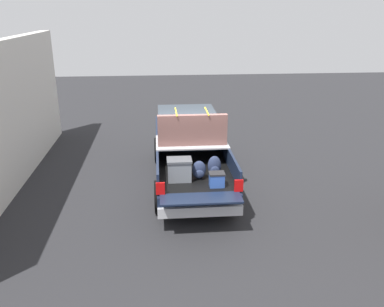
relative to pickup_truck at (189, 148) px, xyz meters
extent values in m
plane|color=#262628|center=(-0.35, 0.00, -0.94)|extent=(40.00, 40.00, 0.00)
cube|color=#162138|center=(-0.35, 0.00, -0.32)|extent=(5.50, 1.92, 0.47)
cube|color=black|center=(-1.55, 0.00, -0.07)|extent=(2.80, 1.80, 0.04)
cube|color=#162138|center=(-1.55, 0.93, 0.16)|extent=(2.80, 0.06, 0.50)
cube|color=#162138|center=(-1.55, -0.93, 0.16)|extent=(2.80, 0.06, 0.50)
cube|color=#162138|center=(-0.18, 0.00, 0.16)|extent=(0.06, 1.80, 0.50)
cube|color=#162138|center=(-3.22, 0.00, -0.07)|extent=(0.55, 1.80, 0.04)
cube|color=#B2B2B7|center=(-0.77, 0.00, 0.43)|extent=(1.25, 1.92, 0.04)
cube|color=#162138|center=(1.00, 0.00, 0.16)|extent=(2.30, 1.92, 0.50)
cube|color=#2D3842|center=(0.90, 0.00, 0.64)|extent=(1.94, 1.76, 0.46)
cube|color=#162138|center=(2.35, 0.00, 0.10)|extent=(0.40, 1.82, 0.38)
cube|color=#B2B2B7|center=(-3.07, 0.00, -0.44)|extent=(0.24, 1.92, 0.24)
cube|color=red|center=(-2.97, 0.88, 0.09)|extent=(0.06, 0.20, 0.28)
cube|color=red|center=(-2.97, -0.88, 0.09)|extent=(0.06, 0.20, 0.28)
cylinder|color=black|center=(1.40, 0.88, -0.54)|extent=(0.81, 0.30, 0.81)
cylinder|color=black|center=(1.40, -0.88, -0.54)|extent=(0.81, 0.30, 0.81)
cylinder|color=black|center=(-2.10, 0.88, -0.54)|extent=(0.81, 0.30, 0.81)
cylinder|color=black|center=(-2.10, -0.88, -0.54)|extent=(0.81, 0.30, 0.81)
cube|color=slate|center=(-2.22, 0.41, 0.19)|extent=(0.40, 0.55, 0.49)
cube|color=#505359|center=(-2.22, 0.41, 0.46)|extent=(0.44, 0.59, 0.05)
ellipsoid|color=#283351|center=(-2.15, -0.07, 0.17)|extent=(0.20, 0.34, 0.45)
ellipsoid|color=#283351|center=(-2.26, -0.07, 0.11)|extent=(0.09, 0.24, 0.20)
ellipsoid|color=#283351|center=(-2.04, -0.46, 0.21)|extent=(0.20, 0.33, 0.52)
ellipsoid|color=#283351|center=(-2.15, -0.46, 0.13)|extent=(0.09, 0.23, 0.23)
cube|color=#3359B2|center=(-2.65, -0.43, 0.10)|extent=(0.26, 0.34, 0.30)
cube|color=#262628|center=(-2.65, -0.43, 0.27)|extent=(0.28, 0.36, 0.04)
cube|color=brown|center=(-0.77, 0.00, 0.66)|extent=(0.80, 1.81, 0.42)
cube|color=brown|center=(-1.10, 0.00, 1.07)|extent=(0.16, 1.81, 0.40)
cube|color=brown|center=(-0.72, 0.81, 0.98)|extent=(0.56, 0.20, 0.22)
cube|color=brown|center=(-0.72, -0.81, 0.98)|extent=(0.56, 0.20, 0.22)
cube|color=yellow|center=(-0.77, 0.41, 1.28)|extent=(0.90, 0.03, 0.02)
cube|color=yellow|center=(-0.77, -0.41, 1.28)|extent=(0.90, 0.03, 0.02)
cube|color=silver|center=(-0.27, 4.98, 1.07)|extent=(10.46, 0.36, 4.01)
camera|label=1|loc=(-11.13, 0.89, 3.85)|focal=37.73mm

